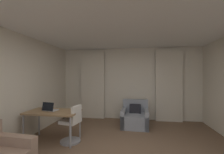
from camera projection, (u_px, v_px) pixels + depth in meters
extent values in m
cube|color=beige|center=(129.00, 84.00, 5.56)|extent=(5.12, 0.06, 2.60)
cube|color=white|center=(122.00, 15.00, 2.55)|extent=(5.12, 6.12, 0.06)
cube|color=beige|center=(92.00, 85.00, 5.64)|extent=(0.90, 0.06, 2.50)
cube|color=beige|center=(169.00, 86.00, 5.21)|extent=(0.90, 0.06, 2.50)
cube|color=#997A66|center=(12.00, 152.00, 2.58)|extent=(0.92, 0.22, 0.57)
cube|color=gray|center=(135.00, 120.00, 4.69)|extent=(0.86, 0.87, 0.40)
cube|color=gray|center=(135.00, 105.00, 5.03)|extent=(0.83, 0.17, 0.40)
cube|color=gray|center=(146.00, 119.00, 4.62)|extent=(0.15, 0.85, 0.54)
cube|color=gray|center=(124.00, 117.00, 4.75)|extent=(0.15, 0.85, 0.54)
cube|color=black|center=(135.00, 110.00, 4.81)|extent=(0.37, 0.22, 0.37)
cube|color=olive|center=(53.00, 112.00, 3.66)|extent=(1.25, 0.68, 0.04)
cylinder|color=#99999E|center=(39.00, 122.00, 4.03)|extent=(0.04, 0.04, 0.69)
cylinder|color=#99999E|center=(80.00, 124.00, 3.86)|extent=(0.04, 0.04, 0.69)
cylinder|color=#99999E|center=(23.00, 130.00, 3.47)|extent=(0.04, 0.04, 0.69)
cylinder|color=#99999E|center=(70.00, 133.00, 3.29)|extent=(0.04, 0.04, 0.69)
cylinder|color=gray|center=(70.00, 132.00, 3.60)|extent=(0.06, 0.06, 0.46)
cylinder|color=gray|center=(70.00, 141.00, 3.60)|extent=(0.48, 0.48, 0.04)
cube|color=silver|center=(70.00, 121.00, 3.60)|extent=(0.47, 0.47, 0.08)
cube|color=silver|center=(76.00, 113.00, 3.54)|extent=(0.13, 0.36, 0.34)
cube|color=#ADADB2|center=(51.00, 110.00, 3.72)|extent=(0.35, 0.27, 0.02)
cube|color=black|center=(48.00, 107.00, 3.61)|extent=(0.32, 0.11, 0.20)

